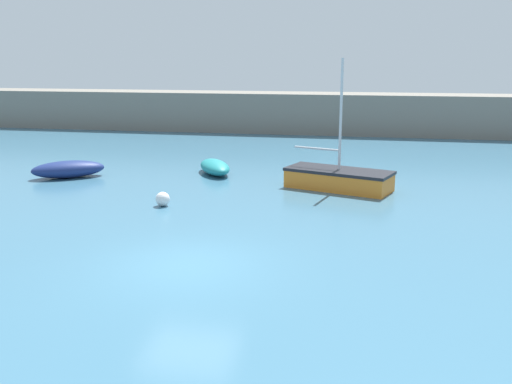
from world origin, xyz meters
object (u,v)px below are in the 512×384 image
(mooring_buoy_white, at_px, (163,199))
(sailboat_short_mast, at_px, (339,179))
(rowboat_blue_near, at_px, (68,169))
(open_tender_yellow, at_px, (215,167))

(mooring_buoy_white, bearing_deg, sailboat_short_mast, 32.94)
(rowboat_blue_near, bearing_deg, sailboat_short_mast, -32.25)
(rowboat_blue_near, relative_size, mooring_buoy_white, 6.40)
(rowboat_blue_near, xyz_separation_m, open_tender_yellow, (6.15, 2.04, -0.06))
(rowboat_blue_near, xyz_separation_m, sailboat_short_mast, (11.86, 0.02, 0.06))
(rowboat_blue_near, bearing_deg, mooring_buoy_white, -66.20)
(rowboat_blue_near, height_order, open_tender_yellow, rowboat_blue_near)
(open_tender_yellow, distance_m, sailboat_short_mast, 6.06)
(rowboat_blue_near, distance_m, sailboat_short_mast, 11.86)
(open_tender_yellow, height_order, mooring_buoy_white, open_tender_yellow)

